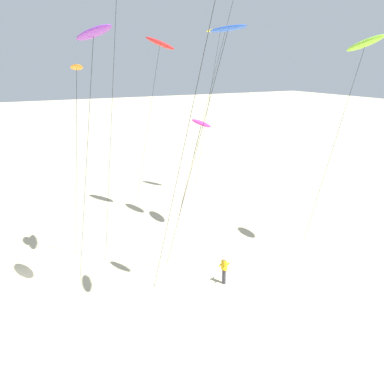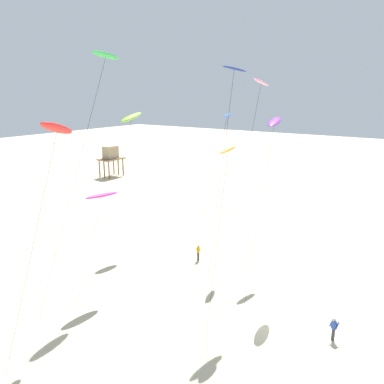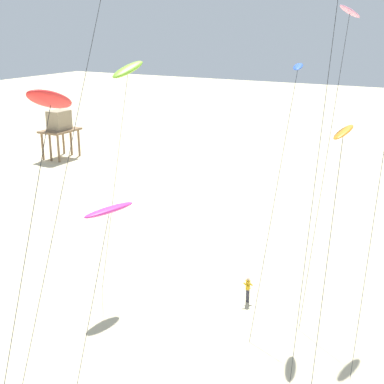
% 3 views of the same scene
% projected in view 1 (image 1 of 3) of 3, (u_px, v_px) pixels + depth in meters
% --- Properties ---
extents(ground_plane, '(260.00, 260.00, 0.00)m').
position_uv_depth(ground_plane, '(18.00, 280.00, 29.62)').
color(ground_plane, beige).
extents(kite_purple, '(6.25, 1.45, 14.61)m').
position_uv_depth(kite_purple, '(93.00, 34.00, 22.03)').
color(kite_purple, purple).
rests_on(kite_purple, ground).
extents(kite_blue, '(7.76, 1.16, 14.64)m').
position_uv_depth(kite_blue, '(226.00, 34.00, 22.65)').
color(kite_blue, blue).
rests_on(kite_blue, ground).
extents(kite_red, '(7.02, 1.95, 14.98)m').
position_uv_depth(kite_red, '(160.00, 44.00, 37.98)').
color(kite_red, red).
rests_on(kite_red, ground).
extents(kite_lime, '(5.57, 1.11, 14.58)m').
position_uv_depth(kite_lime, '(365.00, 44.00, 28.97)').
color(kite_lime, '#8CD833').
rests_on(kite_lime, ground).
extents(kite_yellow, '(5.96, 1.82, 15.76)m').
position_uv_depth(kite_yellow, '(220.00, 31.00, 42.81)').
color(kite_yellow, yellow).
rests_on(kite_yellow, ground).
extents(kite_magenta, '(5.15, 1.29, 8.70)m').
position_uv_depth(kite_magenta, '(201.00, 124.00, 36.21)').
color(kite_magenta, '#D8339E').
rests_on(kite_magenta, ground).
extents(kite_orange, '(3.72, 0.71, 12.88)m').
position_uv_depth(kite_orange, '(77.00, 71.00, 28.14)').
color(kite_orange, orange).
rests_on(kite_orange, ground).
extents(kite_flyer_middle, '(0.58, 0.55, 1.67)m').
position_uv_depth(kite_flyer_middle, '(224.00, 270.00, 28.92)').
color(kite_flyer_middle, '#33333D').
rests_on(kite_flyer_middle, ground).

